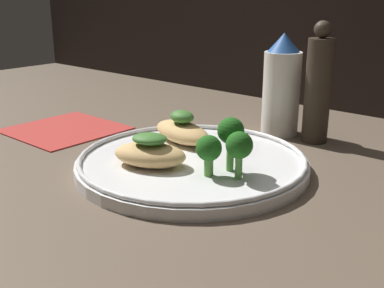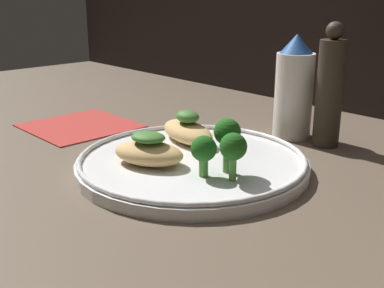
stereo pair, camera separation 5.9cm
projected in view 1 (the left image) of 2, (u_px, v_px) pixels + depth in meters
ground_plane at (192, 173)px, 60.56cm from camera, size 180.00×180.00×1.00cm
plate at (192, 162)px, 60.09cm from camera, size 28.92×28.92×2.00cm
grilled_meat_front at (150, 153)px, 57.34cm from camera, size 10.32×8.44×4.01cm
grilled_meat_middle at (182, 130)px, 66.29cm from camera, size 11.45×7.40×4.43cm
broccoli_bunch at (227, 142)px, 53.92cm from camera, size 6.09×6.23×6.41cm
sauce_bottle at (279, 87)px, 73.28cm from camera, size 5.66×5.66×15.48cm
pepper_grinder at (318, 88)px, 69.12cm from camera, size 3.76×3.76×17.50cm
napkin at (66, 129)px, 77.30cm from camera, size 15.94×15.94×0.40cm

